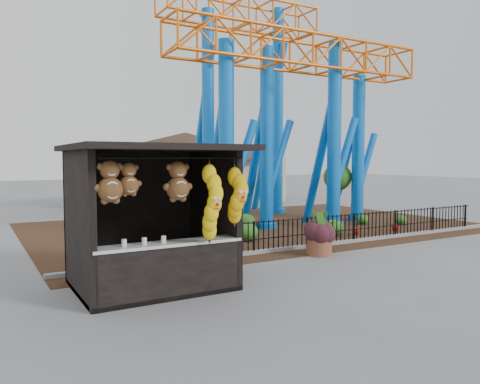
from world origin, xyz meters
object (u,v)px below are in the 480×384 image
prize_booth (156,219)px  roller_coaster (276,75)px  terracotta_planter (319,246)px  potted_plant (322,234)px

prize_booth → roller_coaster: bearing=42.1°
prize_booth → roller_coaster: roller_coaster is taller
roller_coaster → terracotta_planter: roller_coaster is taller
prize_booth → terracotta_planter: prize_booth is taller
roller_coaster → terracotta_planter: bearing=-113.3°
prize_booth → roller_coaster: (8.10, 7.33, 4.91)m
prize_booth → terracotta_planter: bearing=11.2°
prize_booth → terracotta_planter: (5.41, 1.07, -1.24)m
prize_booth → terracotta_planter: size_ratio=4.78×
potted_plant → prize_booth: bearing=-140.0°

